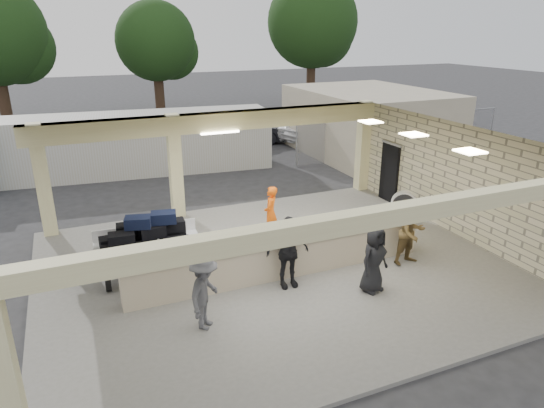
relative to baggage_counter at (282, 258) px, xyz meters
name	(u,v)px	position (x,y,z in m)	size (l,w,h in m)	color
ground	(274,270)	(0.00, 0.50, -0.59)	(120.00, 120.00, 0.00)	#2B2A2D
pavilion	(272,214)	(0.21, 1.16, 0.76)	(12.01, 10.00, 3.55)	slate
baggage_counter	(282,258)	(0.00, 0.00, 0.00)	(8.20, 0.58, 0.98)	#BDAB8D
luggage_cart	(147,242)	(-3.11, 1.49, 0.37)	(2.81, 1.84, 1.59)	silver
drum_fan	(404,204)	(5.34, 1.99, 0.02)	(0.85, 0.75, 0.95)	silver
baggage_handler	(271,213)	(0.63, 2.21, 0.34)	(0.60, 0.33, 1.66)	#FF5E0D
passenger_a	(412,233)	(3.47, -0.73, 0.40)	(0.86, 0.38, 1.77)	brown
passenger_b	(288,252)	(-0.10, -0.54, 0.43)	(1.08, 0.39, 1.84)	black
passenger_c	(205,293)	(-2.43, -1.47, 0.34)	(1.07, 0.37, 1.65)	#48494D
passenger_d	(374,259)	(1.71, -1.56, 0.35)	(0.81, 0.33, 1.66)	black
car_white_a	(321,128)	(8.70, 13.92, 0.15)	(2.44, 5.15, 1.47)	white
car_white_b	(372,125)	(11.65, 13.17, 0.21)	(1.87, 5.02, 1.58)	white
car_dark	(246,131)	(4.46, 14.81, 0.12)	(1.49, 4.23, 1.41)	black
container_white	(134,143)	(-1.98, 11.55, 0.72)	(12.02, 2.40, 2.60)	beige
fence	(403,134)	(11.00, 9.50, 0.47)	(12.06, 0.06, 2.03)	gray
tree_mid	(160,44)	(2.32, 26.66, 4.38)	(6.00, 5.60, 8.00)	#382619
tree_right	(315,26)	(14.32, 25.66, 5.63)	(7.20, 7.00, 10.00)	#382619
adjacent_building	(368,122)	(9.50, 10.50, 1.01)	(6.00, 8.00, 3.20)	#BBB095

